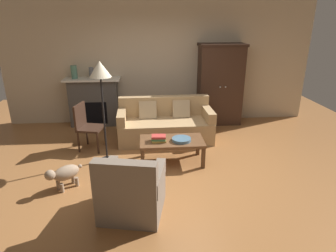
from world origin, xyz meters
TOP-DOWN VIEW (x-y plane):
  - ground_plane at (0.00, 0.00)m, footprint 9.60×9.60m
  - back_wall at (0.00, 2.55)m, footprint 7.20×0.10m
  - fireplace at (-1.55, 2.30)m, footprint 1.26×0.48m
  - armoire at (1.40, 2.22)m, footprint 1.06×0.57m
  - couch at (0.04, 1.27)m, footprint 1.94×0.89m
  - coffee_table at (0.09, 0.23)m, footprint 1.10×0.60m
  - fruit_bowl at (0.25, 0.18)m, footprint 0.33×0.33m
  - book_stack at (-0.14, 0.19)m, footprint 0.26×0.19m
  - mantel_vase_jade at (-1.93, 2.28)m, footprint 0.14×0.14m
  - mantel_vase_slate at (-1.55, 2.28)m, footprint 0.10×0.10m
  - mantel_vase_cream at (-1.37, 2.28)m, footprint 0.10×0.10m
  - armchair_near_left at (-0.56, -1.17)m, footprint 0.90×0.91m
  - side_chair_wooden at (-1.49, 0.92)m, footprint 0.53×0.53m
  - floor_lamp at (-1.06, 0.38)m, footprint 0.36×0.36m
  - dog at (-1.57, -0.50)m, footprint 0.47×0.44m

SIDE VIEW (x-z plane):
  - ground_plane at x=0.00m, z-range 0.00..0.00m
  - dog at x=-1.57m, z-range 0.05..0.44m
  - armchair_near_left at x=-0.56m, z-range -0.12..0.76m
  - couch at x=0.04m, z-range -0.11..0.75m
  - coffee_table at x=0.09m, z-range 0.16..0.58m
  - fruit_bowl at x=0.25m, z-range 0.42..0.47m
  - book_stack at x=-0.14m, z-range 0.42..0.53m
  - side_chair_wooden at x=-1.49m, z-range 0.06..0.96m
  - fireplace at x=-1.55m, z-range 0.01..1.13m
  - armoire at x=1.40m, z-range 0.00..1.87m
  - mantel_vase_slate at x=-1.55m, z-range 1.12..1.37m
  - mantel_vase_cream at x=-1.37m, z-range 1.12..1.39m
  - mantel_vase_jade at x=-1.93m, z-range 1.12..1.41m
  - back_wall at x=0.00m, z-range 0.00..2.80m
  - floor_lamp at x=-1.06m, z-range 0.65..2.41m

